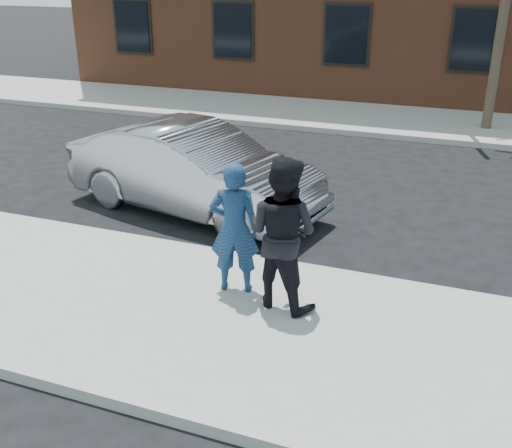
% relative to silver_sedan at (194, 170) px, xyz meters
% --- Properties ---
extents(ground, '(100.00, 100.00, 0.00)m').
position_rel_silver_sedan_xyz_m(ground, '(0.41, -3.20, -0.80)').
color(ground, black).
rests_on(ground, ground).
extents(near_sidewalk, '(50.00, 3.50, 0.15)m').
position_rel_silver_sedan_xyz_m(near_sidewalk, '(0.41, -3.45, -0.72)').
color(near_sidewalk, gray).
rests_on(near_sidewalk, ground).
extents(near_curb, '(50.00, 0.10, 0.15)m').
position_rel_silver_sedan_xyz_m(near_curb, '(0.41, -1.65, -0.72)').
color(near_curb, '#999691').
rests_on(near_curb, ground).
extents(far_sidewalk, '(50.00, 3.50, 0.15)m').
position_rel_silver_sedan_xyz_m(far_sidewalk, '(0.41, 8.05, -0.72)').
color(far_sidewalk, gray).
rests_on(far_sidewalk, ground).
extents(far_curb, '(50.00, 0.10, 0.15)m').
position_rel_silver_sedan_xyz_m(far_curb, '(0.41, 6.25, -0.72)').
color(far_curb, '#999691').
rests_on(far_curb, ground).
extents(silver_sedan, '(5.07, 2.64, 1.59)m').
position_rel_silver_sedan_xyz_m(silver_sedan, '(0.00, 0.00, 0.00)').
color(silver_sedan, '#999BA3').
rests_on(silver_sedan, ground).
extents(man_hoodie, '(0.74, 0.58, 1.80)m').
position_rel_silver_sedan_xyz_m(man_hoodie, '(1.91, -2.67, 0.25)').
color(man_hoodie, navy).
rests_on(man_hoodie, near_sidewalk).
extents(man_peacoat, '(1.12, 0.96, 1.99)m').
position_rel_silver_sedan_xyz_m(man_peacoat, '(2.61, -2.80, 0.35)').
color(man_peacoat, black).
rests_on(man_peacoat, near_sidewalk).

